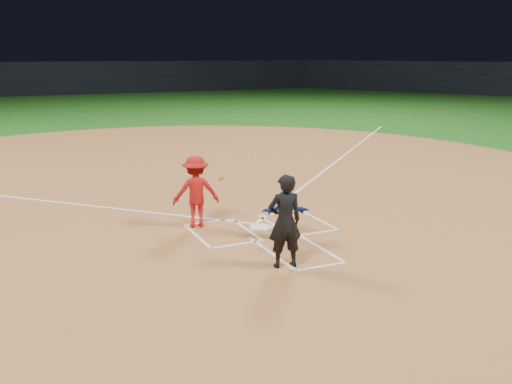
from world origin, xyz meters
name	(u,v)px	position (x,y,z in m)	size (l,w,h in m)	color
ground	(261,228)	(0.00, 0.00, 0.00)	(120.00, 120.00, 0.00)	#175014
home_plate_dirt	(185,178)	(0.00, 6.00, 0.01)	(28.00, 28.00, 0.01)	#955C31
stadium_wall_far	(55,78)	(0.00, 48.00, 1.60)	(80.00, 1.20, 3.20)	black
home_plate	(261,227)	(0.00, 0.00, 0.02)	(0.60, 0.60, 0.02)	white
catcher	(286,214)	(0.18, -0.96, 0.58)	(1.06, 0.34, 1.14)	#13319C
umpire	(285,221)	(-0.64, -2.49, 0.93)	(0.67, 0.44, 1.83)	black
chalk_markings	(191,182)	(0.00, 5.29, 0.01)	(28.35, 17.32, 0.01)	white
batter_at_plate	(196,191)	(-1.35, 0.73, 0.87)	(1.34, 0.98, 1.71)	#AE1413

